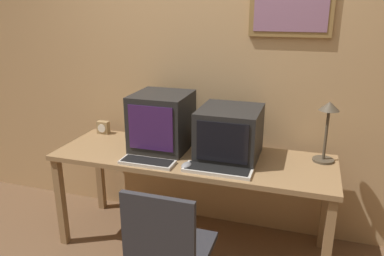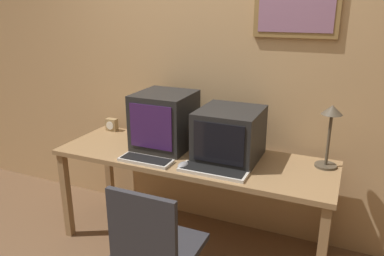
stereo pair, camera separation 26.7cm
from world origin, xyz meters
The scene contains 9 objects.
wall_back centered at (0.01, 1.38, 1.31)m, with size 8.00×0.08×2.60m.
desk centered at (0.00, 0.94, 0.68)m, with size 2.04×0.67×0.76m.
monitor_left centered at (-0.27, 1.03, 0.97)m, with size 0.41×0.44×0.43m.
monitor_right centered at (0.26, 1.00, 0.94)m, with size 0.43×0.46×0.36m.
keyboard_main centered at (-0.25, 0.70, 0.77)m, with size 0.39×0.15×0.03m.
keyboard_side centered at (0.25, 0.72, 0.77)m, with size 0.46×0.16×0.03m.
mouse_near_keyboard centered at (0.03, 0.71, 0.78)m, with size 0.07×0.11×0.04m.
desk_clock centered at (-0.88, 1.18, 0.81)m, with size 0.10×0.06×0.11m.
desk_lamp centered at (0.92, 1.12, 1.06)m, with size 0.15×0.15×0.43m.
Camera 1 is at (0.78, -1.49, 1.81)m, focal length 35.00 mm.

